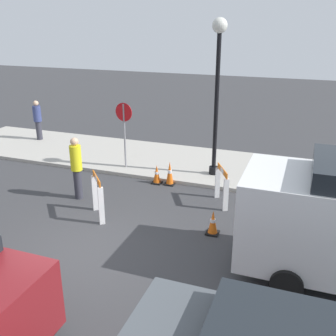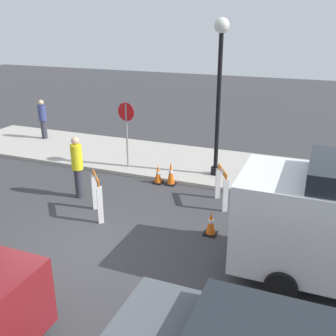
{
  "view_description": "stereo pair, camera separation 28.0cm",
  "coord_description": "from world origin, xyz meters",
  "px_view_note": "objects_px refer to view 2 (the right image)",
  "views": [
    {
      "loc": [
        4.22,
        -6.09,
        4.75
      ],
      "look_at": [
        0.8,
        3.24,
        1.0
      ],
      "focal_mm": 42.0,
      "sensor_mm": 36.0,
      "label": 1
    },
    {
      "loc": [
        4.48,
        -5.99,
        4.75
      ],
      "look_at": [
        0.8,
        3.24,
        1.0
      ],
      "focal_mm": 42.0,
      "sensor_mm": 36.0,
      "label": 2
    }
  ],
  "objects_px": {
    "person_worker": "(77,165)",
    "person_pedestrian": "(43,118)",
    "stop_sign": "(126,124)",
    "streetlamp_post": "(219,78)"
  },
  "relations": [
    {
      "from": "stop_sign",
      "to": "person_worker",
      "type": "bearing_deg",
      "value": 88.95
    },
    {
      "from": "stop_sign",
      "to": "person_pedestrian",
      "type": "height_order",
      "value": "stop_sign"
    },
    {
      "from": "streetlamp_post",
      "to": "stop_sign",
      "type": "distance_m",
      "value": 3.35
    },
    {
      "from": "streetlamp_post",
      "to": "person_worker",
      "type": "bearing_deg",
      "value": -138.18
    },
    {
      "from": "person_worker",
      "to": "person_pedestrian",
      "type": "distance_m",
      "value": 6.16
    },
    {
      "from": "person_worker",
      "to": "person_pedestrian",
      "type": "bearing_deg",
      "value": 133.53
    },
    {
      "from": "streetlamp_post",
      "to": "stop_sign",
      "type": "xyz_separation_m",
      "value": [
        -2.92,
        -0.4,
        -1.59
      ]
    },
    {
      "from": "streetlamp_post",
      "to": "person_worker",
      "type": "distance_m",
      "value": 4.82
    },
    {
      "from": "stop_sign",
      "to": "person_worker",
      "type": "xyz_separation_m",
      "value": [
        -0.28,
        -2.46,
        -0.6
      ]
    },
    {
      "from": "person_worker",
      "to": "streetlamp_post",
      "type": "bearing_deg",
      "value": 38.37
    }
  ]
}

